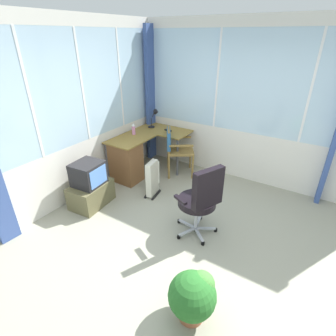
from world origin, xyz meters
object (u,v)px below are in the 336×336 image
object	(u,v)px
spray_bottle	(134,129)
office_chair	(201,198)
desk	(129,158)
space_heater	(153,178)
desk_lamp	(155,115)
potted_plant	(193,295)
tv_remote	(168,130)
wooden_armchair	(174,145)
tv_on_stand	(90,187)

from	to	relation	value
spray_bottle	office_chair	world-z (taller)	office_chair
spray_bottle	desk	bearing A→B (deg)	-159.72
spray_bottle	space_heater	size ratio (longest dim) A/B	0.35
desk_lamp	office_chair	xyz separation A→B (m)	(-1.60, -1.82, -0.40)
desk	office_chair	size ratio (longest dim) A/B	1.38
potted_plant	desk_lamp	bearing A→B (deg)	40.45
desk_lamp	tv_remote	bearing A→B (deg)	-102.94
space_heater	desk	bearing A→B (deg)	71.90
desk	wooden_armchair	xyz separation A→B (m)	(0.61, -0.59, 0.17)
spray_bottle	tv_on_stand	size ratio (longest dim) A/B	0.30
tv_on_stand	wooden_armchair	bearing A→B (deg)	-19.18
office_chair	desk_lamp	bearing A→B (deg)	48.68
wooden_armchair	potted_plant	distance (m)	2.94
potted_plant	desk	bearing A→B (deg)	51.64
tv_on_stand	potted_plant	world-z (taller)	tv_on_stand
desk	tv_on_stand	xyz separation A→B (m)	(-0.98, -0.03, -0.10)
tv_on_stand	space_heater	bearing A→B (deg)	-40.71
wooden_armchair	space_heater	bearing A→B (deg)	-173.18
tv_remote	tv_on_stand	world-z (taller)	tv_remote
tv_remote	potted_plant	distance (m)	3.28
tv_remote	potted_plant	xyz separation A→B (m)	(-2.60, -1.94, -0.47)
tv_remote	potted_plant	bearing A→B (deg)	-133.11
desk	tv_remote	world-z (taller)	tv_remote
spray_bottle	tv_remote	bearing A→B (deg)	-40.61
tv_on_stand	potted_plant	distance (m)	2.37
wooden_armchair	office_chair	bearing A→B (deg)	-137.48
space_heater	tv_on_stand	bearing A→B (deg)	139.29
tv_on_stand	desk_lamp	bearing A→B (deg)	1.75
desk	spray_bottle	size ratio (longest dim) A/B	6.65
desk_lamp	tv_remote	world-z (taller)	desk_lamp
spray_bottle	tv_on_stand	world-z (taller)	spray_bottle
office_chair	tv_on_stand	world-z (taller)	office_chair
tv_remote	spray_bottle	xyz separation A→B (m)	(-0.51, 0.44, 0.09)
tv_remote	office_chair	size ratio (longest dim) A/B	0.14
office_chair	space_heater	xyz separation A→B (m)	(0.48, 1.11, -0.28)
desk	tv_remote	size ratio (longest dim) A/B	9.58
office_chair	tv_on_stand	bearing A→B (deg)	98.90
tv_on_stand	potted_plant	xyz separation A→B (m)	(-0.81, -2.23, -0.02)
tv_remote	potted_plant	world-z (taller)	tv_remote
spray_bottle	potted_plant	size ratio (longest dim) A/B	0.41
tv_on_stand	desk	bearing A→B (deg)	1.97
office_chair	desk	bearing A→B (deg)	68.47
tv_remote	tv_on_stand	bearing A→B (deg)	-178.96
desk	potted_plant	size ratio (longest dim) A/B	2.73
office_chair	spray_bottle	bearing A→B (deg)	62.06
spray_bottle	office_chair	xyz separation A→B (m)	(-1.01, -1.91, -0.27)
tv_remote	wooden_armchair	size ratio (longest dim) A/B	0.17
tv_on_stand	space_heater	size ratio (longest dim) A/B	1.19
desk_lamp	spray_bottle	size ratio (longest dim) A/B	1.69
office_chair	wooden_armchair	bearing A→B (deg)	42.52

